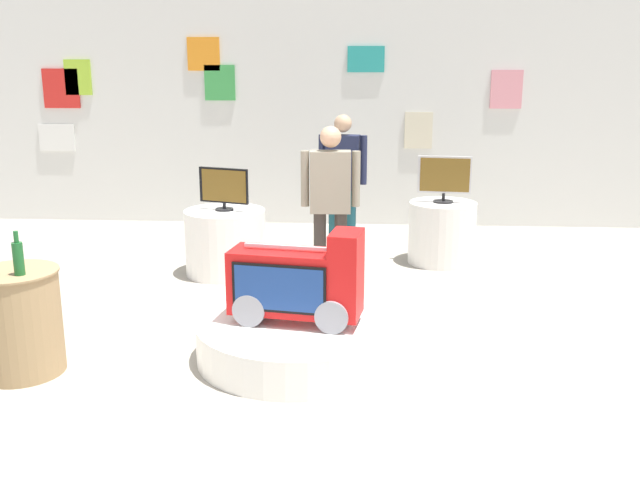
{
  "coord_description": "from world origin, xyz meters",
  "views": [
    {
      "loc": [
        0.85,
        -4.8,
        2.24
      ],
      "look_at": [
        0.46,
        1.16,
        0.74
      ],
      "focal_mm": 39.39,
      "sensor_mm": 36.0,
      "label": 1
    }
  ],
  "objects_px": {
    "tv_on_left_rear": "(224,187)",
    "shopper_browsing_near_truck": "(343,176)",
    "shopper_browsing_rear": "(330,200)",
    "main_display_pedestal": "(296,339)",
    "display_pedestal_center_rear": "(442,233)",
    "tv_on_center_rear": "(444,177)",
    "novelty_firetruck_tv": "(298,285)",
    "side_table_round": "(19,321)",
    "display_pedestal_left_rear": "(226,242)",
    "bottle_on_side_table": "(18,257)"
  },
  "relations": [
    {
      "from": "novelty_firetruck_tv",
      "to": "shopper_browsing_rear",
      "type": "height_order",
      "value": "shopper_browsing_rear"
    },
    {
      "from": "bottle_on_side_table",
      "to": "side_table_round",
      "type": "bearing_deg",
      "value": 136.63
    },
    {
      "from": "display_pedestal_center_rear",
      "to": "bottle_on_side_table",
      "type": "distance_m",
      "value": 4.72
    },
    {
      "from": "tv_on_center_rear",
      "to": "shopper_browsing_rear",
      "type": "height_order",
      "value": "shopper_browsing_rear"
    },
    {
      "from": "novelty_firetruck_tv",
      "to": "tv_on_left_rear",
      "type": "bearing_deg",
      "value": 114.38
    },
    {
      "from": "tv_on_center_rear",
      "to": "bottle_on_side_table",
      "type": "height_order",
      "value": "tv_on_center_rear"
    },
    {
      "from": "main_display_pedestal",
      "to": "side_table_round",
      "type": "distance_m",
      "value": 2.07
    },
    {
      "from": "display_pedestal_left_rear",
      "to": "shopper_browsing_rear",
      "type": "bearing_deg",
      "value": -34.08
    },
    {
      "from": "bottle_on_side_table",
      "to": "display_pedestal_left_rear",
      "type": "bearing_deg",
      "value": 71.15
    },
    {
      "from": "shopper_browsing_rear",
      "to": "bottle_on_side_table",
      "type": "bearing_deg",
      "value": -137.86
    },
    {
      "from": "bottle_on_side_table",
      "to": "display_pedestal_center_rear",
      "type": "bearing_deg",
      "value": 44.83
    },
    {
      "from": "novelty_firetruck_tv",
      "to": "main_display_pedestal",
      "type": "bearing_deg",
      "value": 152.13
    },
    {
      "from": "tv_on_center_rear",
      "to": "shopper_browsing_near_truck",
      "type": "height_order",
      "value": "shopper_browsing_near_truck"
    },
    {
      "from": "tv_on_left_rear",
      "to": "shopper_browsing_rear",
      "type": "xyz_separation_m",
      "value": [
        1.18,
        -0.8,
        0.03
      ]
    },
    {
      "from": "tv_on_left_rear",
      "to": "side_table_round",
      "type": "distance_m",
      "value": 2.86
    },
    {
      "from": "bottle_on_side_table",
      "to": "shopper_browsing_near_truck",
      "type": "bearing_deg",
      "value": 57.11
    },
    {
      "from": "display_pedestal_left_rear",
      "to": "tv_on_center_rear",
      "type": "height_order",
      "value": "tv_on_center_rear"
    },
    {
      "from": "tv_on_center_rear",
      "to": "bottle_on_side_table",
      "type": "bearing_deg",
      "value": -135.21
    },
    {
      "from": "side_table_round",
      "to": "shopper_browsing_near_truck",
      "type": "height_order",
      "value": "shopper_browsing_near_truck"
    },
    {
      "from": "main_display_pedestal",
      "to": "side_table_round",
      "type": "bearing_deg",
      "value": -168.8
    },
    {
      "from": "novelty_firetruck_tv",
      "to": "bottle_on_side_table",
      "type": "height_order",
      "value": "bottle_on_side_table"
    },
    {
      "from": "novelty_firetruck_tv",
      "to": "tv_on_left_rear",
      "type": "distance_m",
      "value": 2.46
    },
    {
      "from": "novelty_firetruck_tv",
      "to": "side_table_round",
      "type": "xyz_separation_m",
      "value": [
        -2.03,
        -0.39,
        -0.19
      ]
    },
    {
      "from": "display_pedestal_center_rear",
      "to": "side_table_round",
      "type": "distance_m",
      "value": 4.69
    },
    {
      "from": "tv_on_left_rear",
      "to": "bottle_on_side_table",
      "type": "xyz_separation_m",
      "value": [
        -0.93,
        -2.7,
        -0.04
      ]
    },
    {
      "from": "tv_on_center_rear",
      "to": "shopper_browsing_rear",
      "type": "xyz_separation_m",
      "value": [
        -1.22,
        -1.39,
        -0.01
      ]
    },
    {
      "from": "shopper_browsing_near_truck",
      "to": "main_display_pedestal",
      "type": "bearing_deg",
      "value": -95.14
    },
    {
      "from": "tv_on_center_rear",
      "to": "display_pedestal_center_rear",
      "type": "bearing_deg",
      "value": 96.87
    },
    {
      "from": "main_display_pedestal",
      "to": "bottle_on_side_table",
      "type": "xyz_separation_m",
      "value": [
        -1.91,
        -0.49,
        0.77
      ]
    },
    {
      "from": "tv_on_left_rear",
      "to": "display_pedestal_center_rear",
      "type": "xyz_separation_m",
      "value": [
        2.4,
        0.6,
        -0.6
      ]
    },
    {
      "from": "display_pedestal_left_rear",
      "to": "tv_on_center_rear",
      "type": "xyz_separation_m",
      "value": [
        2.4,
        0.59,
        0.64
      ]
    },
    {
      "from": "main_display_pedestal",
      "to": "novelty_firetruck_tv",
      "type": "distance_m",
      "value": 0.45
    },
    {
      "from": "novelty_firetruck_tv",
      "to": "display_pedestal_center_rear",
      "type": "relative_size",
      "value": 1.37
    },
    {
      "from": "shopper_browsing_near_truck",
      "to": "shopper_browsing_rear",
      "type": "height_order",
      "value": "shopper_browsing_near_truck"
    },
    {
      "from": "tv_on_left_rear",
      "to": "shopper_browsing_near_truck",
      "type": "height_order",
      "value": "shopper_browsing_near_truck"
    },
    {
      "from": "shopper_browsing_near_truck",
      "to": "shopper_browsing_rear",
      "type": "relative_size",
      "value": 1.0
    },
    {
      "from": "side_table_round",
      "to": "shopper_browsing_near_truck",
      "type": "bearing_deg",
      "value": 55.21
    },
    {
      "from": "tv_on_left_rear",
      "to": "display_pedestal_center_rear",
      "type": "bearing_deg",
      "value": 14.06
    },
    {
      "from": "main_display_pedestal",
      "to": "shopper_browsing_near_truck",
      "type": "height_order",
      "value": "shopper_browsing_near_truck"
    },
    {
      "from": "main_display_pedestal",
      "to": "display_pedestal_left_rear",
      "type": "xyz_separation_m",
      "value": [
        -0.99,
        2.22,
        0.2
      ]
    },
    {
      "from": "tv_on_left_rear",
      "to": "display_pedestal_left_rear",
      "type": "bearing_deg",
      "value": 107.56
    },
    {
      "from": "tv_on_center_rear",
      "to": "bottle_on_side_table",
      "type": "xyz_separation_m",
      "value": [
        -3.32,
        -3.3,
        -0.08
      ]
    },
    {
      "from": "novelty_firetruck_tv",
      "to": "side_table_round",
      "type": "bearing_deg",
      "value": -169.14
    },
    {
      "from": "display_pedestal_center_rear",
      "to": "side_table_round",
      "type": "height_order",
      "value": "side_table_round"
    },
    {
      "from": "main_display_pedestal",
      "to": "tv_on_left_rear",
      "type": "xyz_separation_m",
      "value": [
        -0.99,
        2.21,
        0.81
      ]
    },
    {
      "from": "main_display_pedestal",
      "to": "side_table_round",
      "type": "xyz_separation_m",
      "value": [
        -2.01,
        -0.4,
        0.25
      ]
    },
    {
      "from": "novelty_firetruck_tv",
      "to": "shopper_browsing_near_truck",
      "type": "relative_size",
      "value": 0.62
    },
    {
      "from": "main_display_pedestal",
      "to": "display_pedestal_center_rear",
      "type": "xyz_separation_m",
      "value": [
        1.41,
        2.81,
        0.2
      ]
    },
    {
      "from": "display_pedestal_center_rear",
      "to": "tv_on_center_rear",
      "type": "relative_size",
      "value": 1.28
    },
    {
      "from": "main_display_pedestal",
      "to": "tv_on_center_rear",
      "type": "xyz_separation_m",
      "value": [
        1.41,
        2.81,
        0.85
      ]
    }
  ]
}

